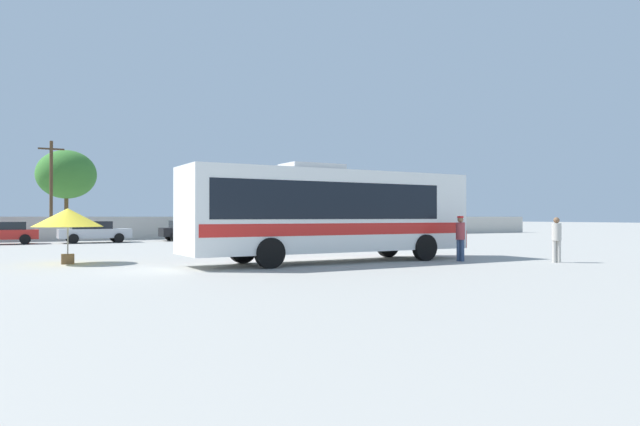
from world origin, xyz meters
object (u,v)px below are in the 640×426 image
object	(u,v)px
passenger_waiting_on_apron	(557,237)
roadside_tree_midleft	(66,175)
parked_car_second_silver	(94,231)
utility_pole_near	(51,188)
coach_bus_white_red	(329,210)
attendant_by_bus_door	(460,235)
parked_car_third_black	(189,230)
parked_car_leftmost_red	(3,232)
vendor_umbrella_near_gate_yellow	(68,218)

from	to	relation	value
passenger_waiting_on_apron	roadside_tree_midleft	size ratio (longest dim) A/B	0.24
parked_car_second_silver	utility_pole_near	xyz separation A→B (m)	(-2.30, 6.11, 3.12)
coach_bus_white_red	attendant_by_bus_door	xyz separation A→B (m)	(4.79, -2.01, -0.98)
coach_bus_white_red	roadside_tree_midleft	size ratio (longest dim) A/B	1.61
coach_bus_white_red	passenger_waiting_on_apron	world-z (taller)	coach_bus_white_red
parked_car_third_black	utility_pole_near	xyz separation A→B (m)	(-8.90, 5.66, 3.11)
roadside_tree_midleft	attendant_by_bus_door	bearing A→B (deg)	-70.87
utility_pole_near	roadside_tree_midleft	distance (m)	4.53
coach_bus_white_red	parked_car_third_black	size ratio (longest dim) A/B	2.73
parked_car_leftmost_red	parked_car_third_black	bearing A→B (deg)	0.50
parked_car_second_silver	parked_car_third_black	bearing A→B (deg)	3.98
parked_car_second_silver	roadside_tree_midleft	size ratio (longest dim) A/B	0.63
passenger_waiting_on_apron	parked_car_third_black	distance (m)	27.20
parked_car_leftmost_red	roadside_tree_midleft	distance (m)	11.67
passenger_waiting_on_apron	parked_car_second_silver	world-z (taller)	passenger_waiting_on_apron
parked_car_third_black	passenger_waiting_on_apron	bearing A→B (deg)	-75.16
attendant_by_bus_door	passenger_waiting_on_apron	size ratio (longest dim) A/B	1.03
passenger_waiting_on_apron	parked_car_leftmost_red	bearing A→B (deg)	125.78
passenger_waiting_on_apron	vendor_umbrella_near_gate_yellow	xyz separation A→B (m)	(-16.44, 8.18, 0.72)
coach_bus_white_red	parked_car_leftmost_red	xyz separation A→B (m)	(-11.29, 21.96, -1.23)
utility_pole_near	coach_bus_white_red	bearing A→B (deg)	-73.36
vendor_umbrella_near_gate_yellow	utility_pole_near	size ratio (longest dim) A/B	0.33
vendor_umbrella_near_gate_yellow	parked_car_leftmost_red	bearing A→B (deg)	97.68
utility_pole_near	attendant_by_bus_door	bearing A→B (deg)	-66.27
parked_car_leftmost_red	parked_car_second_silver	size ratio (longest dim) A/B	0.90
parked_car_second_silver	roadside_tree_midleft	bearing A→B (deg)	95.41
coach_bus_white_red	vendor_umbrella_near_gate_yellow	size ratio (longest dim) A/B	4.69
parked_car_second_silver	parked_car_third_black	world-z (taller)	parked_car_third_black
attendant_by_bus_door	parked_car_second_silver	size ratio (longest dim) A/B	0.39
vendor_umbrella_near_gate_yellow	parked_car_third_black	bearing A→B (deg)	62.38
utility_pole_near	parked_car_third_black	bearing A→B (deg)	-32.44
attendant_by_bus_door	passenger_waiting_on_apron	distance (m)	3.56
vendor_umbrella_near_gate_yellow	parked_car_leftmost_red	distance (m)	18.19
coach_bus_white_red	roadside_tree_midleft	world-z (taller)	roadside_tree_midleft
attendant_by_bus_door	parked_car_third_black	size ratio (longest dim) A/B	0.42
vendor_umbrella_near_gate_yellow	parked_car_second_silver	world-z (taller)	vendor_umbrella_near_gate_yellow
attendant_by_bus_door	parked_car_leftmost_red	distance (m)	28.87
utility_pole_near	parked_car_leftmost_red	bearing A→B (deg)	-117.55
vendor_umbrella_near_gate_yellow	roadside_tree_midleft	world-z (taller)	roadside_tree_midleft
vendor_umbrella_near_gate_yellow	attendant_by_bus_door	bearing A→B (deg)	-23.63
vendor_umbrella_near_gate_yellow	parked_car_leftmost_red	world-z (taller)	vendor_umbrella_near_gate_yellow
passenger_waiting_on_apron	vendor_umbrella_near_gate_yellow	world-z (taller)	vendor_umbrella_near_gate_yellow
coach_bus_white_red	passenger_waiting_on_apron	xyz separation A→B (m)	(7.58, -4.22, -1.01)
vendor_umbrella_near_gate_yellow	parked_car_second_silver	xyz separation A→B (m)	(2.87, 17.65, -0.92)
parked_car_third_black	utility_pole_near	bearing A→B (deg)	147.56
parked_car_third_black	vendor_umbrella_near_gate_yellow	bearing A→B (deg)	-117.62
attendant_by_bus_door	roadside_tree_midleft	size ratio (longest dim) A/B	0.24
parked_car_leftmost_red	roadside_tree_midleft	size ratio (longest dim) A/B	0.57
parked_car_second_silver	utility_pole_near	distance (m)	7.24
passenger_waiting_on_apron	roadside_tree_midleft	world-z (taller)	roadside_tree_midleft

